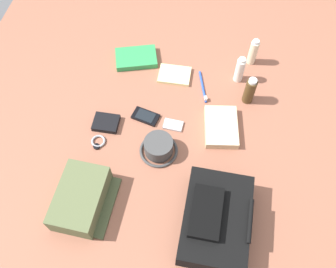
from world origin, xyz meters
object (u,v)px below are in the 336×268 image
object	(u,v)px
cologne_bottle	(250,91)
wallet	(106,123)
paperback_novel	(136,58)
notepad	(175,75)
folded_towel	(221,127)
wristwatch	(98,142)
backpack	(215,220)
cell_phone	(146,116)
bucket_hat	(159,147)
media_player	(173,125)
lotion_bottle	(253,52)
toothbrush	(203,88)
toiletry_pouch	(81,199)
toothpaste_tube	(240,70)

from	to	relation	value
cologne_bottle	wallet	distance (m)	0.65
paperback_novel	notepad	world-z (taller)	paperback_novel
notepad	folded_towel	size ratio (longest dim) A/B	0.75
wristwatch	wallet	distance (m)	0.10
backpack	paperback_novel	size ratio (longest dim) A/B	1.54
wallet	folded_towel	distance (m)	0.50
cell_phone	bucket_hat	bearing A→B (deg)	30.58
paperback_novel	media_player	bearing A→B (deg)	35.93
lotion_bottle	toothbrush	size ratio (longest dim) A/B	0.83
lotion_bottle	wristwatch	size ratio (longest dim) A/B	2.03
lotion_bottle	media_player	size ratio (longest dim) A/B	1.66
backpack	toiletry_pouch	world-z (taller)	backpack
toothbrush	cell_phone	bearing A→B (deg)	-48.53
wristwatch	cologne_bottle	bearing A→B (deg)	119.55
bucket_hat	paperback_novel	xyz separation A→B (m)	(-0.48, -0.21, -0.02)
cell_phone	media_player	xyz separation A→B (m)	(0.02, 0.13, -0.00)
toiletry_pouch	folded_towel	size ratio (longest dim) A/B	1.34
cologne_bottle	wallet	bearing A→B (deg)	-67.39
toiletry_pouch	wristwatch	bearing A→B (deg)	-175.68
wristwatch	folded_towel	distance (m)	0.54
media_player	wallet	xyz separation A→B (m)	(0.05, -0.29, 0.01)
toothbrush	wallet	xyz separation A→B (m)	(0.27, -0.39, 0.01)
paperback_novel	media_player	world-z (taller)	paperback_novel
cell_phone	folded_towel	bearing A→B (deg)	90.30
backpack	wristwatch	size ratio (longest dim) A/B	4.95
cologne_bottle	notepad	world-z (taller)	cologne_bottle
cell_phone	toothbrush	xyz separation A→B (m)	(-0.20, 0.23, 0.00)
paperback_novel	wristwatch	distance (m)	0.49
cologne_bottle	media_player	bearing A→B (deg)	-56.98
toothpaste_tube	lotion_bottle	bearing A→B (deg)	156.37
bucket_hat	media_player	size ratio (longest dim) A/B	1.88
media_player	wristwatch	distance (m)	0.33
cell_phone	folded_towel	distance (m)	0.34
toothpaste_tube	cell_phone	size ratio (longest dim) A/B	1.12
lotion_bottle	folded_towel	xyz separation A→B (m)	(0.41, -0.10, -0.05)
backpack	cologne_bottle	size ratio (longest dim) A/B	2.42
paperback_novel	folded_towel	xyz separation A→B (m)	(0.32, 0.46, 0.01)
cologne_bottle	folded_towel	size ratio (longest dim) A/B	0.73
backpack	toothpaste_tube	bearing A→B (deg)	178.23
toiletry_pouch	notepad	world-z (taller)	toiletry_pouch
backpack	wristwatch	world-z (taller)	backpack
media_player	lotion_bottle	bearing A→B (deg)	144.65
bucket_hat	folded_towel	xyz separation A→B (m)	(-0.16, 0.25, -0.02)
notepad	lotion_bottle	bearing A→B (deg)	112.30
toothpaste_tube	media_player	world-z (taller)	toothpaste_tube
wristwatch	toothbrush	distance (m)	0.55
notepad	media_player	bearing A→B (deg)	6.97
backpack	cologne_bottle	world-z (taller)	cologne_bottle
toothpaste_tube	media_player	xyz separation A→B (m)	(0.31, -0.25, -0.06)
toothbrush	wallet	bearing A→B (deg)	-55.21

